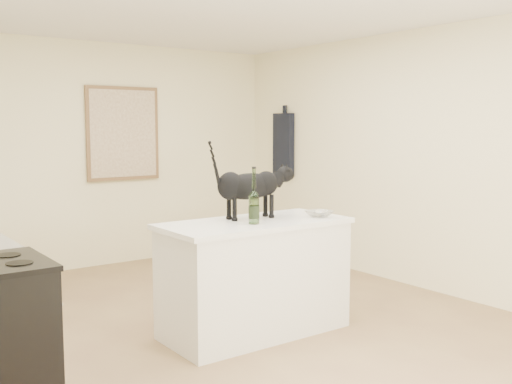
# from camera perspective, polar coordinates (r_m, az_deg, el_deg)

# --- Properties ---
(floor) EXTENTS (5.50, 5.50, 0.00)m
(floor) POSITION_cam_1_polar(r_m,az_deg,el_deg) (5.02, -2.45, -12.76)
(floor) COLOR #9F8154
(floor) RESTS_ON ground
(ceiling) EXTENTS (5.50, 5.50, 0.00)m
(ceiling) POSITION_cam_1_polar(r_m,az_deg,el_deg) (4.85, -2.60, 17.72)
(ceiling) COLOR white
(ceiling) RESTS_ON ground
(wall_back) EXTENTS (4.50, 0.00, 4.50)m
(wall_back) POSITION_cam_1_polar(r_m,az_deg,el_deg) (7.21, -14.74, 3.39)
(wall_back) COLOR #F8F0C0
(wall_back) RESTS_ON ground
(wall_right) EXTENTS (0.00, 5.50, 5.50)m
(wall_right) POSITION_cam_1_polar(r_m,az_deg,el_deg) (6.29, 14.83, 2.99)
(wall_right) COLOR #F8F0C0
(wall_right) RESTS_ON ground
(island_base) EXTENTS (1.44, 0.67, 0.86)m
(island_base) POSITION_cam_1_polar(r_m,az_deg,el_deg) (4.80, -0.13, -8.31)
(island_base) COLOR white
(island_base) RESTS_ON floor
(island_top) EXTENTS (1.50, 0.70, 0.04)m
(island_top) POSITION_cam_1_polar(r_m,az_deg,el_deg) (4.70, -0.13, -3.00)
(island_top) COLOR white
(island_top) RESTS_ON island_base
(artwork_frame) EXTENTS (0.90, 0.03, 1.10)m
(artwork_frame) POSITION_cam_1_polar(r_m,az_deg,el_deg) (7.29, -12.50, 5.44)
(artwork_frame) COLOR brown
(artwork_frame) RESTS_ON wall_back
(artwork_canvas) EXTENTS (0.82, 0.00, 1.02)m
(artwork_canvas) POSITION_cam_1_polar(r_m,az_deg,el_deg) (7.27, -12.45, 5.44)
(artwork_canvas) COLOR beige
(artwork_canvas) RESTS_ON wall_back
(hanging_garment) EXTENTS (0.08, 0.34, 0.80)m
(hanging_garment) POSITION_cam_1_polar(r_m,az_deg,el_deg) (7.70, 2.61, 4.51)
(hanging_garment) COLOR black
(hanging_garment) RESTS_ON wall_right
(black_cat) EXTENTS (0.69, 0.28, 0.47)m
(black_cat) POSITION_cam_1_polar(r_m,az_deg,el_deg) (4.78, -0.66, 0.22)
(black_cat) COLOR black
(black_cat) RESTS_ON island_top
(wine_bottle) EXTENTS (0.11, 0.11, 0.38)m
(wine_bottle) POSITION_cam_1_polar(r_m,az_deg,el_deg) (4.53, -0.19, -0.66)
(wine_bottle) COLOR #2E5A24
(wine_bottle) RESTS_ON island_top
(glass_bowl) EXTENTS (0.22, 0.22, 0.05)m
(glass_bowl) POSITION_cam_1_polar(r_m,az_deg,el_deg) (4.92, 6.03, -2.08)
(glass_bowl) COLOR white
(glass_bowl) RESTS_ON island_top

